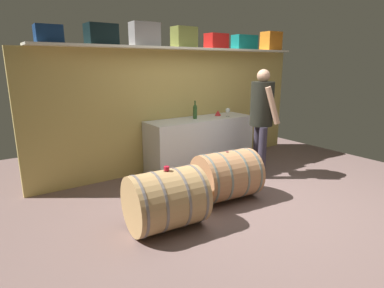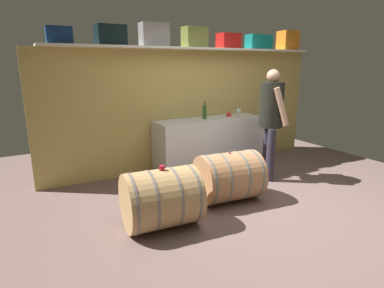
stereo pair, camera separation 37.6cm
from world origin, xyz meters
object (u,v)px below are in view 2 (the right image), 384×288
object	(u,v)px
toolcase_red	(228,41)
tasting_cup	(162,168)
toolcase_teal	(259,42)
toolcase_orange	(288,41)
red_funnel	(229,113)
toolcase_navy	(59,35)
wine_barrel_near	(161,198)
wine_bottle_green	(205,111)
toolcase_black	(110,35)
wine_barrel_far	(229,177)
work_cabinet	(210,144)
wine_glass	(239,111)
toolcase_olive	(195,37)
winemaker_pouring	(271,113)
toolcase_grey	(154,35)

from	to	relation	value
toolcase_red	tasting_cup	size ratio (longest dim) A/B	6.20
toolcase_teal	toolcase_orange	world-z (taller)	toolcase_orange
tasting_cup	red_funnel	bearing A→B (deg)	38.28
toolcase_navy	wine_barrel_near	distance (m)	2.50
toolcase_navy	wine_bottle_green	bearing A→B (deg)	-2.87
toolcase_black	wine_barrel_far	world-z (taller)	toolcase_black
toolcase_red	work_cabinet	world-z (taller)	toolcase_red
toolcase_navy	wine_glass	size ratio (longest dim) A/B	2.10
toolcase_orange	work_cabinet	bearing A→B (deg)	-169.40
wine_glass	red_funnel	size ratio (longest dim) A/B	1.36
toolcase_olive	wine_bottle_green	world-z (taller)	toolcase_olive
wine_bottle_green	toolcase_red	bearing A→B (deg)	16.36
tasting_cup	toolcase_olive	bearing A→B (deg)	51.41
toolcase_orange	wine_barrel_far	distance (m)	3.25
work_cabinet	red_funnel	xyz separation A→B (m)	(0.42, 0.07, 0.47)
toolcase_teal	winemaker_pouring	bearing A→B (deg)	-114.32
toolcase_black	toolcase_olive	xyz separation A→B (m)	(1.33, 0.00, 0.02)
toolcase_olive	toolcase_teal	bearing A→B (deg)	-0.82
toolcase_orange	red_funnel	bearing A→B (deg)	-170.21
red_funnel	wine_barrel_near	bearing A→B (deg)	-141.98
red_funnel	wine_barrel_near	distance (m)	2.52
toolcase_teal	toolcase_olive	bearing A→B (deg)	-176.13
toolcase_olive	toolcase_red	size ratio (longest dim) A/B	1.02
red_funnel	wine_barrel_near	world-z (taller)	red_funnel
toolcase_black	wine_barrel_far	distance (m)	2.52
toolcase_grey	red_funnel	size ratio (longest dim) A/B	3.70
toolcase_orange	wine_barrel_near	bearing A→B (deg)	-149.28
winemaker_pouring	wine_glass	bearing A→B (deg)	-143.23
toolcase_teal	toolcase_orange	size ratio (longest dim) A/B	1.29
wine_bottle_green	wine_barrel_near	xyz separation A→B (m)	(-1.42, -1.48, -0.65)
toolcase_grey	wine_barrel_near	distance (m)	2.53
wine_barrel_near	toolcase_teal	bearing A→B (deg)	36.37
toolcase_navy	wine_barrel_far	xyz separation A→B (m)	(1.71, -1.42, -1.77)
toolcase_navy	toolcase_orange	bearing A→B (deg)	1.53
toolcase_navy	red_funnel	world-z (taller)	toolcase_navy
wine_glass	wine_barrel_near	xyz separation A→B (m)	(-2.00, -1.33, -0.63)
toolcase_grey	toolcase_olive	distance (m)	0.69
tasting_cup	wine_barrel_far	bearing A→B (deg)	12.10
toolcase_grey	red_funnel	distance (m)	1.80
toolcase_navy	toolcase_teal	xyz separation A→B (m)	(3.30, 0.00, 0.02)
toolcase_orange	wine_barrel_near	xyz separation A→B (m)	(-3.32, -1.64, -1.83)
wine_bottle_green	wine_glass	distance (m)	0.60
wine_glass	tasting_cup	xyz separation A→B (m)	(-1.98, -1.33, -0.29)
toolcase_navy	winemaker_pouring	world-z (taller)	toolcase_navy
wine_bottle_green	wine_barrel_near	distance (m)	2.16
toolcase_olive	wine_glass	xyz separation A→B (m)	(0.67, -0.31, -1.18)
red_funnel	tasting_cup	world-z (taller)	red_funnel
wine_barrel_near	winemaker_pouring	distance (m)	2.28
toolcase_orange	wine_glass	size ratio (longest dim) A/B	2.26
toolcase_orange	wine_barrel_far	bearing A→B (deg)	-143.61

